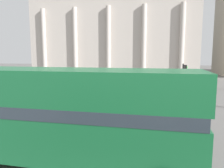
{
  "coord_description": "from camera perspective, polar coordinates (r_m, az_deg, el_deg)",
  "views": [
    {
      "loc": [
        -0.59,
        -1.93,
        4.67
      ],
      "look_at": [
        -4.39,
        15.67,
        2.24
      ],
      "focal_mm": 35.0,
      "sensor_mm": 36.0,
      "label": 1
    }
  ],
  "objects": [
    {
      "name": "double_decker_bus",
      "position": [
        9.12,
        -13.01,
        -7.54
      ],
      "size": [
        10.89,
        2.69,
        4.11
      ],
      "rotation": [
        0.0,
        0.0,
        0.09
      ],
      "color": "black",
      "rests_on": "ground_plane"
    },
    {
      "name": "plaza_building_left",
      "position": [
        48.06,
        0.7,
        12.03
      ],
      "size": [
        34.05,
        12.38,
        16.63
      ],
      "color": "#BCB2A8",
      "rests_on": "ground_plane"
    },
    {
      "name": "traffic_light_near",
      "position": [
        12.09,
        14.77,
        -3.73
      ],
      "size": [
        0.42,
        0.24,
        3.55
      ],
      "color": "black",
      "rests_on": "ground_plane"
    },
    {
      "name": "traffic_light_mid",
      "position": [
        18.95,
        18.17,
        0.92
      ],
      "size": [
        0.42,
        0.24,
        3.94
      ],
      "color": "black",
      "rests_on": "ground_plane"
    },
    {
      "name": "car_silver",
      "position": [
        22.2,
        0.73,
        -2.62
      ],
      "size": [
        4.2,
        1.93,
        1.35
      ],
      "rotation": [
        0.0,
        0.0,
        4.79
      ],
      "color": "black",
      "rests_on": "ground_plane"
    },
    {
      "name": "car_navy",
      "position": [
        21.4,
        11.21,
        -3.16
      ],
      "size": [
        4.2,
        1.93,
        1.35
      ],
      "rotation": [
        0.0,
        0.0,
        2.39
      ],
      "color": "black",
      "rests_on": "ground_plane"
    }
  ]
}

